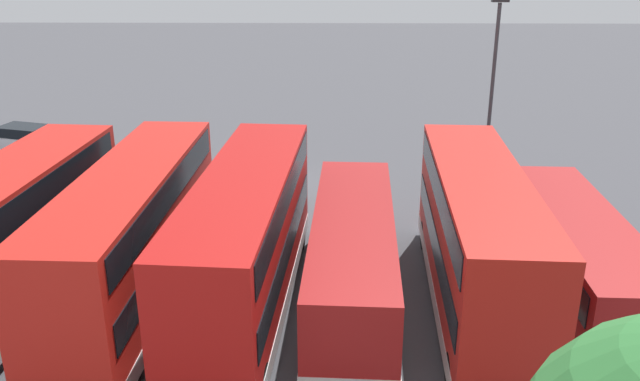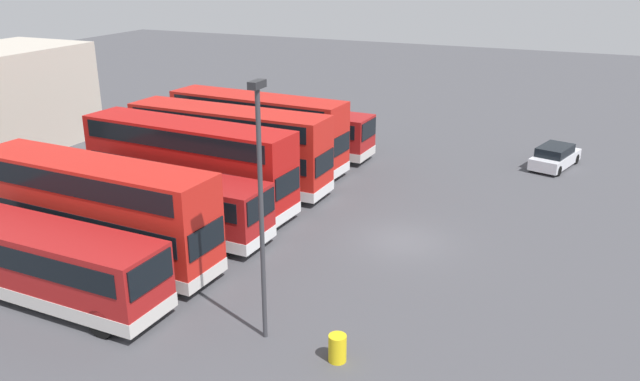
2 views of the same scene
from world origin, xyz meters
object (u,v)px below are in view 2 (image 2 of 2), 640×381
(bus_single_deck_seventh, at_px, (296,130))
(car_hatchback_silver, at_px, (555,157))
(bus_single_deck_third, at_px, (162,200))
(bus_double_decker_fourth, at_px, (189,162))
(waste_bin_yellow, at_px, (337,348))
(bus_double_decker_second, at_px, (95,209))
(bus_double_decker_fifth, at_px, (229,146))
(bus_single_deck_near_end, at_px, (46,262))
(bus_double_decker_sixth, at_px, (258,130))
(lamp_post_tall, at_px, (261,198))

(bus_single_deck_seventh, distance_m, car_hatchback_silver, 16.68)
(bus_single_deck_third, distance_m, bus_single_deck_seventh, 14.43)
(bus_double_decker_fourth, bearing_deg, waste_bin_yellow, -128.34)
(car_hatchback_silver, bearing_deg, bus_double_decker_second, 142.38)
(bus_single_deck_third, distance_m, bus_double_decker_fourth, 3.48)
(bus_double_decker_fifth, bearing_deg, bus_single_deck_near_end, -178.15)
(bus_single_deck_third, relative_size, bus_single_deck_seventh, 1.06)
(bus_single_deck_near_end, height_order, car_hatchback_silver, bus_single_deck_near_end)
(bus_single_deck_near_end, xyz_separation_m, bus_double_decker_sixth, (17.88, 0.67, 0.83))
(bus_single_deck_seventh, bearing_deg, car_hatchback_silver, -77.19)
(bus_single_deck_third, relative_size, car_hatchback_silver, 2.40)
(bus_single_deck_seventh, bearing_deg, waste_bin_yellow, -151.13)
(bus_double_decker_second, distance_m, lamp_post_tall, 10.03)
(bus_double_decker_fourth, height_order, bus_double_decker_sixth, same)
(bus_double_decker_fourth, height_order, bus_single_deck_seventh, bus_double_decker_fourth)
(bus_double_decker_second, relative_size, bus_double_decker_fourth, 0.96)
(bus_double_decker_sixth, bearing_deg, lamp_post_tall, -150.60)
(bus_double_decker_sixth, bearing_deg, bus_single_deck_third, -176.53)
(bus_double_decker_second, distance_m, bus_double_decker_fifth, 10.70)
(bus_single_deck_third, relative_size, waste_bin_yellow, 11.77)
(bus_double_decker_fifth, relative_size, lamp_post_tall, 1.34)
(bus_double_decker_sixth, distance_m, car_hatchback_silver, 18.69)
(bus_double_decker_sixth, bearing_deg, bus_double_decker_fourth, 179.65)
(bus_double_decker_second, bearing_deg, bus_double_decker_sixth, 0.53)
(bus_single_deck_third, distance_m, car_hatchback_silver, 24.46)
(bus_double_decker_second, bearing_deg, bus_single_deck_third, -7.61)
(car_hatchback_silver, bearing_deg, bus_single_deck_third, 137.85)
(bus_single_deck_near_end, relative_size, bus_double_decker_fifth, 0.85)
(bus_single_deck_third, height_order, lamp_post_tall, lamp_post_tall)
(bus_double_decker_sixth, height_order, car_hatchback_silver, bus_double_decker_sixth)
(bus_single_deck_near_end, xyz_separation_m, bus_double_decker_fifth, (14.09, 0.46, 0.83))
(bus_double_decker_sixth, relative_size, waste_bin_yellow, 12.22)
(bus_double_decker_fourth, distance_m, bus_double_decker_fifth, 3.58)
(bus_double_decker_fifth, bearing_deg, car_hatchback_silver, -56.25)
(waste_bin_yellow, bearing_deg, bus_single_deck_near_end, 93.55)
(bus_double_decker_fifth, distance_m, lamp_post_tall, 16.24)
(bus_double_decker_fifth, height_order, waste_bin_yellow, bus_double_decker_fifth)
(bus_double_decker_second, bearing_deg, bus_double_decker_fifth, -0.43)
(waste_bin_yellow, bearing_deg, bus_single_deck_seventh, 28.87)
(bus_single_deck_third, bearing_deg, bus_double_decker_fourth, 11.80)
(bus_double_decker_fourth, relative_size, lamp_post_tall, 1.34)
(bus_double_decker_fourth, distance_m, waste_bin_yellow, 15.92)
(car_hatchback_silver, bearing_deg, waste_bin_yellow, 169.18)
(bus_double_decker_second, height_order, bus_double_decker_fourth, same)
(bus_double_decker_fifth, relative_size, bus_double_decker_sixth, 1.04)
(bus_double_decker_fourth, relative_size, bus_double_decker_fifth, 1.00)
(bus_double_decker_fourth, xyz_separation_m, bus_double_decker_fifth, (3.57, -0.26, 0.00))
(bus_double_decker_fourth, height_order, bus_double_decker_fifth, same)
(bus_single_deck_near_end, relative_size, waste_bin_yellow, 10.81)
(bus_single_deck_near_end, relative_size, bus_single_deck_third, 0.92)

